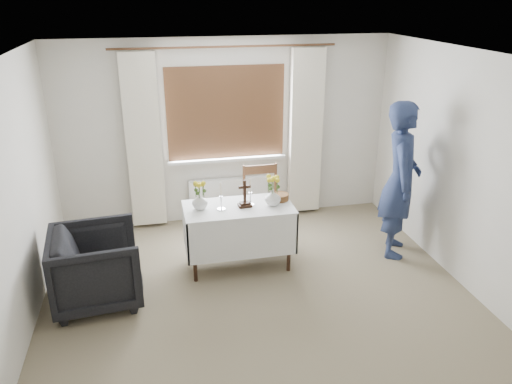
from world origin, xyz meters
TOP-DOWN VIEW (x-y plane):
  - ground at (0.00, 0.00)m, footprint 5.00×5.00m
  - altar_table at (-0.09, 1.09)m, footprint 1.24×0.64m
  - wooden_chair at (0.30, 1.52)m, footprint 0.47×0.47m
  - armchair at (-1.65, 0.69)m, footprint 0.96×0.94m
  - person at (1.85, 1.03)m, footprint 0.70×0.82m
  - radiator at (0.00, 2.42)m, footprint 1.10×0.10m
  - wooden_cross at (-0.02, 1.07)m, footprint 0.15×0.11m
  - candlestick_left at (-0.29, 1.05)m, footprint 0.12×0.12m
  - candlestick_right at (0.05, 1.10)m, footprint 0.10×0.10m
  - flower_vase_left at (-0.52, 1.11)m, footprint 0.19×0.19m
  - flower_vase_right at (0.30, 1.05)m, footprint 0.21×0.21m
  - wicker_basket at (0.41, 1.17)m, footprint 0.22×0.22m

SIDE VIEW (x-z plane):
  - ground at x=0.00m, z-range 0.00..0.00m
  - radiator at x=0.00m, z-range 0.00..0.60m
  - altar_table at x=-0.09m, z-range 0.00..0.76m
  - armchair at x=-1.65m, z-range 0.00..0.80m
  - wooden_chair at x=0.30m, z-range 0.00..1.03m
  - wicker_basket at x=0.41m, z-range 0.76..0.84m
  - flower_vase_left at x=-0.52m, z-range 0.76..0.95m
  - flower_vase_right at x=0.30m, z-range 0.76..0.95m
  - candlestick_right at x=0.05m, z-range 0.76..1.08m
  - wooden_cross at x=-0.02m, z-range 0.76..1.08m
  - candlestick_left at x=-0.29m, z-range 0.76..1.09m
  - person at x=1.85m, z-range 0.00..1.90m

